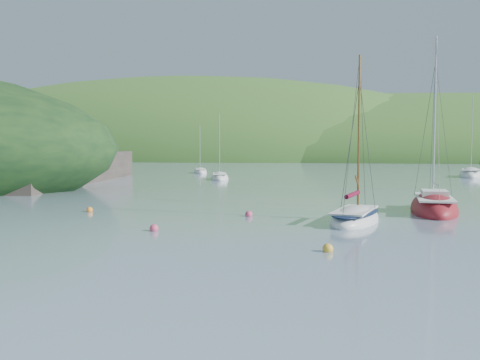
% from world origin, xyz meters
% --- Properties ---
extents(ground, '(700.00, 700.00, 0.00)m').
position_xyz_m(ground, '(0.00, 0.00, 0.00)').
color(ground, slate).
rests_on(ground, ground).
extents(shoreline_hills, '(690.00, 135.00, 56.00)m').
position_xyz_m(shoreline_hills, '(-9.66, 172.42, 0.00)').
color(shoreline_hills, '#346024').
rests_on(shoreline_hills, ground).
extents(daysailer_white, '(3.51, 6.79, 9.95)m').
position_xyz_m(daysailer_white, '(5.80, 8.75, 0.22)').
color(daysailer_white, silver).
rests_on(daysailer_white, ground).
extents(sloop_red, '(3.25, 8.42, 12.27)m').
position_xyz_m(sloop_red, '(10.65, 14.48, 0.23)').
color(sloop_red, maroon).
rests_on(sloop_red, ground).
extents(distant_sloop_a, '(3.89, 6.75, 9.11)m').
position_xyz_m(distant_sloop_a, '(-11.52, 44.35, 0.16)').
color(distant_sloop_a, silver).
rests_on(distant_sloop_a, ground).
extents(distant_sloop_b, '(4.57, 9.07, 12.35)m').
position_xyz_m(distant_sloop_b, '(20.85, 57.67, 0.20)').
color(distant_sloop_b, silver).
rests_on(distant_sloop_b, ground).
extents(distant_sloop_c, '(3.92, 6.08, 8.19)m').
position_xyz_m(distant_sloop_c, '(-18.78, 59.58, 0.15)').
color(distant_sloop_c, silver).
rests_on(distant_sloop_c, ground).
extents(mooring_buoys, '(25.77, 11.63, 0.45)m').
position_xyz_m(mooring_buoys, '(0.21, 6.43, 0.12)').
color(mooring_buoys, gold).
rests_on(mooring_buoys, ground).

